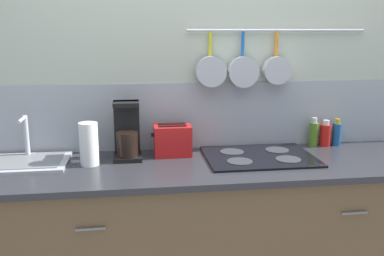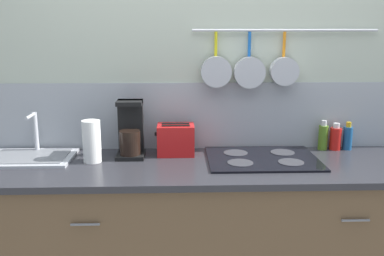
% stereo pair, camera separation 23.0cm
% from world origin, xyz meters
% --- Properties ---
extents(wall_back, '(7.20, 0.15, 2.60)m').
position_xyz_m(wall_back, '(0.00, 0.37, 1.27)').
color(wall_back, '#B2BCA8').
rests_on(wall_back, ground_plane).
extents(cabinet_base, '(2.64, 0.64, 0.89)m').
position_xyz_m(cabinet_base, '(0.00, -0.00, 0.44)').
color(cabinet_base, brown).
rests_on(cabinet_base, ground_plane).
extents(countertop, '(2.68, 0.66, 0.03)m').
position_xyz_m(countertop, '(0.00, 0.00, 0.90)').
color(countertop, '#2D2D33').
rests_on(countertop, cabinet_base).
extents(sink_basin, '(0.49, 0.36, 0.25)m').
position_xyz_m(sink_basin, '(-1.06, 0.14, 0.94)').
color(sink_basin, '#B7BABF').
rests_on(sink_basin, countertop).
extents(paper_towel_roll, '(0.10, 0.10, 0.24)m').
position_xyz_m(paper_towel_roll, '(-0.69, 0.07, 1.04)').
color(paper_towel_roll, white).
rests_on(paper_towel_roll, countertop).
extents(coffee_maker, '(0.16, 0.17, 0.33)m').
position_xyz_m(coffee_maker, '(-0.48, 0.17, 1.06)').
color(coffee_maker, black).
rests_on(coffee_maker, countertop).
extents(toaster, '(0.23, 0.16, 0.18)m').
position_xyz_m(toaster, '(-0.22, 0.20, 1.01)').
color(toaster, red).
rests_on(toaster, countertop).
extents(cooktop, '(0.62, 0.48, 0.01)m').
position_xyz_m(cooktop, '(0.27, 0.07, 0.93)').
color(cooktop, black).
rests_on(cooktop, countertop).
extents(bottle_olive_oil, '(0.06, 0.06, 0.18)m').
position_xyz_m(bottle_olive_oil, '(0.68, 0.28, 1.00)').
color(bottle_olive_oil, '#4C721E').
rests_on(bottle_olive_oil, countertop).
extents(bottle_vinegar, '(0.07, 0.07, 0.17)m').
position_xyz_m(bottle_vinegar, '(0.76, 0.27, 0.99)').
color(bottle_vinegar, red).
rests_on(bottle_vinegar, countertop).
extents(bottle_dish_soap, '(0.06, 0.06, 0.17)m').
position_xyz_m(bottle_dish_soap, '(0.83, 0.27, 1.00)').
color(bottle_dish_soap, navy).
rests_on(bottle_dish_soap, countertop).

